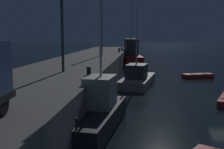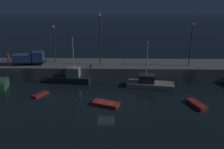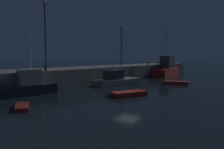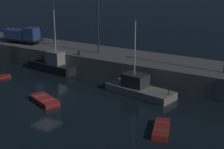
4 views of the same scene
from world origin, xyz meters
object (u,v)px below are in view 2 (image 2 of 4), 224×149
object	(u,v)px
dinghy_orange_near	(41,94)
lamp_post_central	(191,41)
fishing_boat_blue	(71,77)
lamp_post_west	(54,41)
bollard_central	(91,66)
utility_truck	(29,58)
dockworker	(8,57)
dinghy_red_small	(106,104)
lamp_post_east	(100,36)
rowboat_white_mid	(197,104)
fishing_boat_white	(149,83)

from	to	relation	value
dinghy_orange_near	lamp_post_central	xyz separation A→B (m)	(25.07, 8.65, 6.82)
fishing_boat_blue	lamp_post_west	world-z (taller)	lamp_post_west
fishing_boat_blue	bollard_central	bearing A→B (deg)	18.19
lamp_post_west	lamp_post_central	xyz separation A→B (m)	(25.17, -1.96, 0.40)
lamp_post_west	bollard_central	xyz separation A→B (m)	(7.21, -3.69, -3.88)
utility_truck	dockworker	world-z (taller)	utility_truck
bollard_central	lamp_post_west	bearing A→B (deg)	152.93
dinghy_orange_near	lamp_post_central	world-z (taller)	lamp_post_central
dinghy_orange_near	dockworker	bearing A→B (deg)	132.33
dinghy_orange_near	lamp_post_central	bearing A→B (deg)	19.04
dinghy_red_small	lamp_post_central	bearing A→B (deg)	38.80
fishing_boat_blue	dockworker	size ratio (longest dim) A/B	4.57
lamp_post_central	dinghy_red_small	bearing A→B (deg)	-141.20
lamp_post_east	lamp_post_central	distance (m)	16.39
lamp_post_east	utility_truck	xyz separation A→B (m)	(-13.18, -0.41, -4.05)
lamp_post_central	utility_truck	xyz separation A→B (m)	(-29.55, 0.05, -3.29)
dinghy_red_small	bollard_central	size ratio (longest dim) A/B	7.52
dockworker	dinghy_orange_near	bearing A→B (deg)	-47.67
lamp_post_west	lamp_post_east	world-z (taller)	lamp_post_east
lamp_post_west	rowboat_white_mid	bearing A→B (deg)	-30.64
dockworker	rowboat_white_mid	bearing A→B (deg)	-22.15
dinghy_red_small	lamp_post_central	distance (m)	20.12
utility_truck	fishing_boat_blue	bearing A→B (deg)	-19.79
dinghy_orange_near	rowboat_white_mid	world-z (taller)	rowboat_white_mid
lamp_post_west	lamp_post_central	world-z (taller)	lamp_post_central
dinghy_orange_near	lamp_post_east	world-z (taller)	lamp_post_east
utility_truck	rowboat_white_mid	bearing A→B (deg)	-23.20
dinghy_orange_near	bollard_central	bearing A→B (deg)	44.22
bollard_central	fishing_boat_white	bearing A→B (deg)	-16.43
lamp_post_west	dockworker	world-z (taller)	lamp_post_west
lamp_post_west	utility_truck	bearing A→B (deg)	-156.40
dinghy_orange_near	dinghy_red_small	distance (m)	10.79
fishing_boat_blue	lamp_post_east	distance (m)	9.11
lamp_post_central	dockworker	bearing A→B (deg)	177.76
rowboat_white_mid	utility_truck	xyz separation A→B (m)	(-27.56, 11.82, 3.45)
lamp_post_west	lamp_post_central	bearing A→B (deg)	-4.46
fishing_boat_blue	dinghy_red_small	xyz separation A→B (m)	(6.67, -9.01, -0.70)
lamp_post_east	dockworker	xyz separation A→B (m)	(-17.80, 0.88, -4.30)
fishing_boat_white	dockworker	xyz separation A→B (m)	(-26.43, 6.07, 2.71)
fishing_boat_blue	lamp_post_central	world-z (taller)	lamp_post_central
lamp_post_central	utility_truck	distance (m)	29.73
dockworker	lamp_post_east	bearing A→B (deg)	-2.82
dinghy_orange_near	bollard_central	xyz separation A→B (m)	(7.12, 6.93, 2.55)
fishing_boat_white	fishing_boat_blue	bearing A→B (deg)	172.24
fishing_boat_blue	dinghy_red_small	distance (m)	11.23
dinghy_red_small	lamp_post_central	xyz separation A→B (m)	(14.77, 11.88, 6.74)
rowboat_white_mid	fishing_boat_blue	bearing A→B (deg)	155.42
fishing_boat_blue	fishing_boat_white	distance (m)	13.84
fishing_boat_blue	lamp_post_west	bearing A→B (deg)	127.63
fishing_boat_white	utility_truck	xyz separation A→B (m)	(-21.82, 4.79, 2.95)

